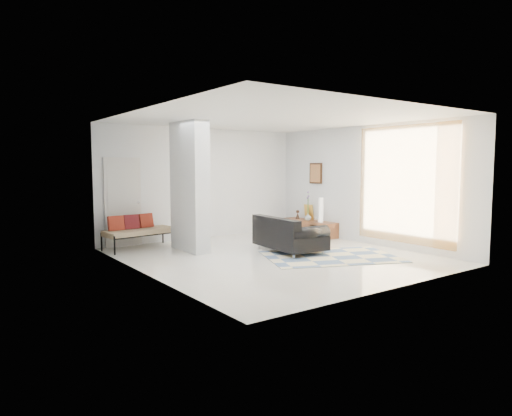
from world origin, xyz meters
TOP-DOWN VIEW (x-y plane):
  - floor at (0.00, 0.00)m, footprint 6.00×6.00m
  - ceiling at (0.00, 0.00)m, footprint 6.00×6.00m
  - wall_back at (0.00, 3.00)m, footprint 6.00×0.00m
  - wall_front at (0.00, -3.00)m, footprint 6.00×0.00m
  - wall_left at (-2.75, 0.00)m, footprint 0.00×6.00m
  - wall_right at (2.75, 0.00)m, footprint 0.00×6.00m
  - partition_column at (-1.10, 1.60)m, footprint 0.35×1.20m
  - hallway_door at (-2.10, 2.96)m, footprint 0.85×0.06m
  - curtain at (2.67, -1.15)m, footprint 0.00×2.55m
  - wall_art at (2.72, 1.70)m, footprint 0.04×0.45m
  - media_console at (2.52, 1.70)m, footprint 0.45×1.72m
  - loveseat at (0.54, 0.24)m, footprint 1.07×1.68m
  - daybed at (-1.93, 2.48)m, footprint 1.64×0.85m
  - area_rug at (0.90, -0.72)m, footprint 3.09×2.62m
  - cylinder_lamp at (2.50, 1.26)m, footprint 0.11×0.11m
  - bronze_figurine at (2.47, 2.14)m, footprint 0.13×0.13m
  - vase at (2.47, 1.72)m, footprint 0.18×0.18m

SIDE VIEW (x-z plane):
  - floor at x=0.00m, z-range 0.00..0.00m
  - area_rug at x=0.90m, z-range 0.00..0.01m
  - media_console at x=2.52m, z-range -0.20..0.61m
  - loveseat at x=0.54m, z-range -0.03..0.73m
  - daybed at x=-1.93m, z-range 0.04..0.81m
  - vase at x=2.47m, z-range 0.40..0.59m
  - bronze_figurine at x=2.47m, z-range 0.40..0.64m
  - cylinder_lamp at x=2.50m, z-range 0.40..1.03m
  - hallway_door at x=-2.10m, z-range 0.00..2.04m
  - partition_column at x=-1.10m, z-range 0.00..2.80m
  - wall_back at x=0.00m, z-range -1.60..4.40m
  - wall_front at x=0.00m, z-range -1.60..4.40m
  - wall_left at x=-2.75m, z-range -1.60..4.40m
  - wall_right at x=2.75m, z-range -1.60..4.40m
  - curtain at x=2.67m, z-range 0.17..2.72m
  - wall_art at x=2.72m, z-range 1.38..1.92m
  - ceiling at x=0.00m, z-range 2.80..2.80m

